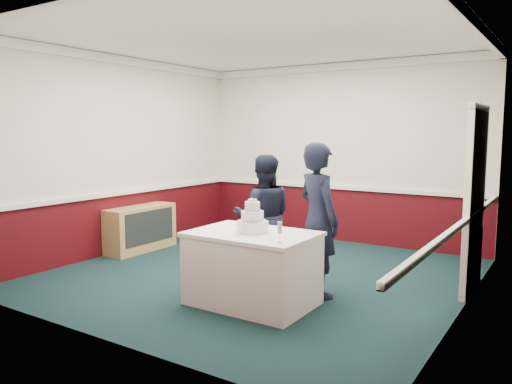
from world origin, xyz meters
The scene contains 9 objects.
ground centered at (0.00, 0.00, 0.00)m, with size 5.00×5.00×0.00m, color #11252B.
room_shell centered at (0.08, 0.61, 1.97)m, with size 5.00×5.00×3.00m.
sideboard centered at (-2.28, 0.12, 0.35)m, with size 0.41×1.20×0.70m.
cake_table centered at (0.55, -0.98, 0.40)m, with size 1.32×0.92×0.79m.
wedding_cake centered at (0.55, -0.98, 0.90)m, with size 0.35×0.35×0.36m.
cake_knife centered at (0.52, -1.18, 0.79)m, with size 0.01×0.22×0.01m, color silver.
champagne_flute centered at (1.05, -1.26, 0.93)m, with size 0.05×0.05×0.21m.
person_man centered at (0.12, -0.08, 0.79)m, with size 0.77×0.60×1.57m, color black.
person_woman centered at (1.01, -0.33, 0.87)m, with size 0.64×0.42×1.74m, color black.
Camera 1 is at (3.43, -5.36, 1.86)m, focal length 35.00 mm.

